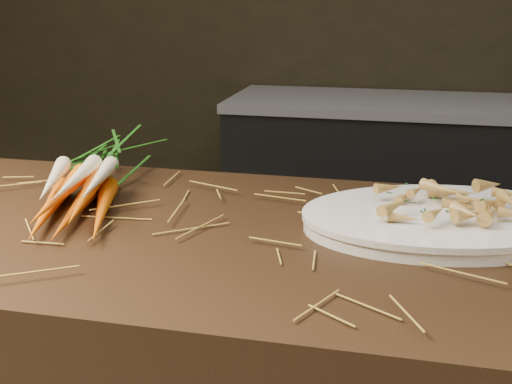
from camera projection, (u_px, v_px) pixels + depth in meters
back_counter at (431, 193)px, 2.90m from camera, size 1.82×0.62×0.84m
straw_bedding at (301, 230)px, 1.08m from camera, size 1.40×0.60×0.02m
root_veg_bunch at (92, 171)px, 1.28m from camera, size 0.30×0.56×0.10m
serving_platter at (444, 222)px, 1.10m from camera, size 0.55×0.44×0.03m
roasted_veg_heap at (446, 200)px, 1.09m from camera, size 0.27×0.23×0.05m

